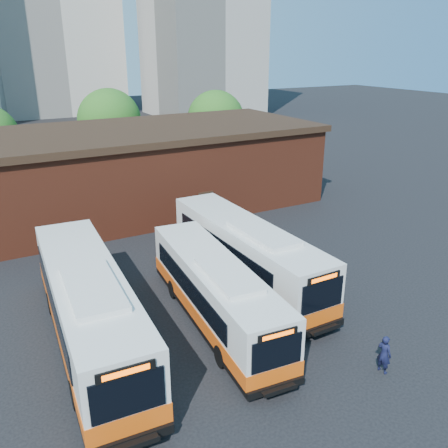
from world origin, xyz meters
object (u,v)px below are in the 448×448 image
bus_mideast (246,255)px  transit_worker (384,354)px  bus_west (89,311)px  bus_midwest (216,294)px

bus_mideast → transit_worker: size_ratio=7.86×
bus_west → transit_worker: (9.72, -7.57, -0.86)m
bus_midwest → bus_mideast: (3.42, 2.81, 0.15)m
bus_midwest → bus_mideast: 4.43m
bus_west → bus_midwest: bearing=-6.5°
bus_west → bus_mideast: 9.21m
bus_west → bus_midwest: 5.71m
bus_mideast → bus_midwest: bearing=-140.9°
bus_west → bus_mideast: (9.03, 1.80, -0.08)m
bus_midwest → transit_worker: bearing=-52.7°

